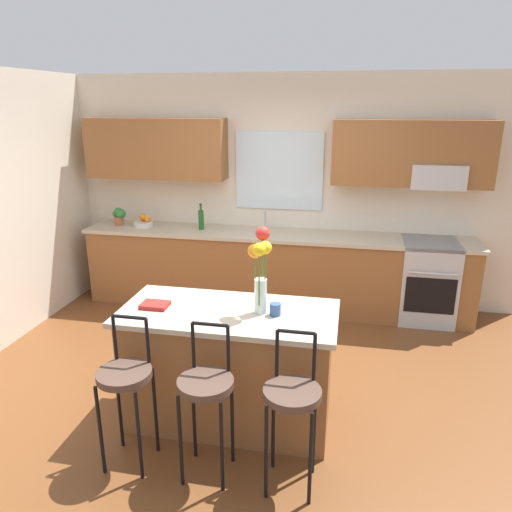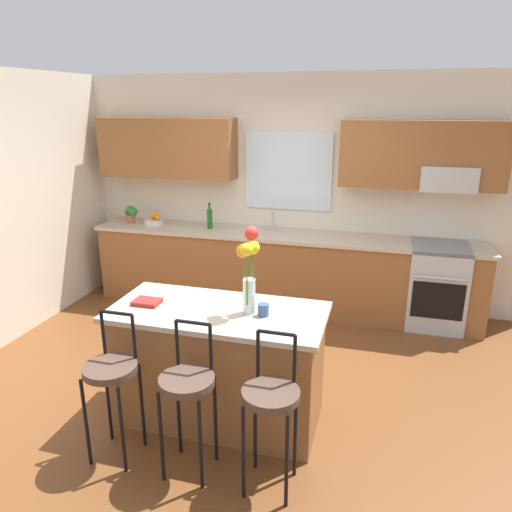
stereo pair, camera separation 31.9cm
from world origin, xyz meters
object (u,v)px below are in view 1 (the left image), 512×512
object	(u,v)px
oven_range	(427,281)
potted_plant_small	(119,215)
bar_stool_near	(125,380)
flower_vase	(260,264)
mug_ceramic	(275,309)
bar_stool_far	(292,399)
kitchen_island	(229,366)
fruit_bowl_oranges	(144,222)
bottle_olive_oil	(201,219)
cookbook	(155,305)
bar_stool_middle	(206,390)

from	to	relation	value
oven_range	potted_plant_small	world-z (taller)	potted_plant_small
bar_stool_near	flower_vase	bearing A→B (deg)	37.61
mug_ceramic	flower_vase	bearing A→B (deg)	168.03
bar_stool_far	potted_plant_small	distance (m)	3.79
potted_plant_small	flower_vase	bearing A→B (deg)	-45.33
flower_vase	potted_plant_small	world-z (taller)	flower_vase
kitchen_island	bar_stool_far	xyz separation A→B (m)	(0.55, -0.59, 0.17)
oven_range	fruit_bowl_oranges	xyz separation A→B (m)	(-3.37, 0.03, 0.51)
bottle_olive_oil	bar_stool_near	bearing A→B (deg)	-82.92
oven_range	bar_stool_far	size ratio (longest dim) A/B	0.88
bar_stool_near	fruit_bowl_oranges	xyz separation A→B (m)	(-1.09, 2.83, 0.34)
kitchen_island	bar_stool_far	world-z (taller)	bar_stool_far
cookbook	bar_stool_near	bearing A→B (deg)	-89.84
kitchen_island	mug_ceramic	bearing A→B (deg)	-1.30
flower_vase	fruit_bowl_oranges	world-z (taller)	flower_vase
cookbook	flower_vase	bearing A→B (deg)	4.08
oven_range	flower_vase	distance (m)	2.78
bottle_olive_oil	bar_stool_far	bearing A→B (deg)	-62.79
bar_stool_near	cookbook	world-z (taller)	bar_stool_near
oven_range	kitchen_island	size ratio (longest dim) A/B	0.58
bar_stool_far	flower_vase	world-z (taller)	flower_vase
kitchen_island	bar_stool_near	bearing A→B (deg)	-133.05
fruit_bowl_oranges	potted_plant_small	bearing A→B (deg)	-178.69
bottle_olive_oil	potted_plant_small	xyz separation A→B (m)	(-1.05, -0.00, 0.00)
mug_ceramic	potted_plant_small	bearing A→B (deg)	135.81
kitchen_island	flower_vase	bearing A→B (deg)	3.94
fruit_bowl_oranges	bottle_olive_oil	world-z (taller)	bottle_olive_oil
bar_stool_near	bar_stool_far	xyz separation A→B (m)	(1.10, 0.00, 0.00)
bar_stool_far	cookbook	bearing A→B (deg)	153.51
potted_plant_small	bar_stool_near	bearing A→B (deg)	-63.53
bar_stool_near	mug_ceramic	size ratio (longest dim) A/B	11.58
bar_stool_middle	potted_plant_small	size ratio (longest dim) A/B	4.71
cookbook	oven_range	bearing A→B (deg)	44.58
bar_stool_near	bar_stool_middle	size ratio (longest dim) A/B	1.00
oven_range	cookbook	bearing A→B (deg)	-135.42
flower_vase	mug_ceramic	world-z (taller)	flower_vase
kitchen_island	fruit_bowl_oranges	bearing A→B (deg)	126.20
bar_stool_middle	fruit_bowl_oranges	size ratio (longest dim) A/B	4.34
bar_stool_middle	mug_ceramic	size ratio (longest dim) A/B	11.58
bar_stool_near	bottle_olive_oil	bearing A→B (deg)	97.08
cookbook	potted_plant_small	distance (m)	2.67
kitchen_island	cookbook	world-z (taller)	cookbook
potted_plant_small	mug_ceramic	bearing A→B (deg)	-44.19
bar_stool_far	flower_vase	bearing A→B (deg)	117.49
mug_ceramic	bar_stool_near	bearing A→B (deg)	-147.13
oven_range	mug_ceramic	distance (m)	2.66
flower_vase	fruit_bowl_oranges	bearing A→B (deg)	130.13
kitchen_island	mug_ceramic	xyz separation A→B (m)	(0.35, -0.01, 0.50)
kitchen_island	cookbook	size ratio (longest dim) A/B	7.96
flower_vase	mug_ceramic	bearing A→B (deg)	-11.97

